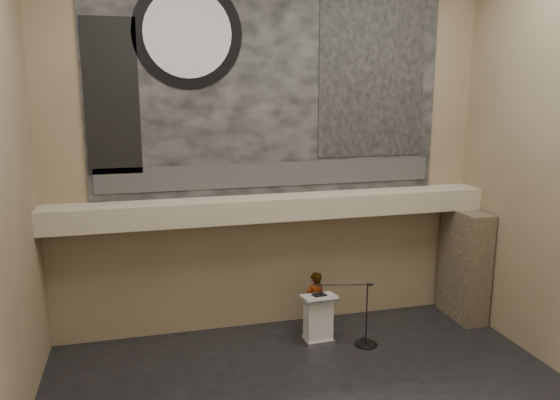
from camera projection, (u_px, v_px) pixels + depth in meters
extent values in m
cube|color=#7B694E|center=(271.00, 148.00, 12.37)|extent=(10.00, 0.02, 8.50)
cube|color=#7B694E|center=(486.00, 246.00, 4.80)|extent=(10.00, 0.02, 8.50)
cube|color=tan|center=(276.00, 207.00, 12.26)|extent=(10.00, 0.80, 0.50)
cylinder|color=#B2893D|center=(205.00, 224.00, 11.88)|extent=(0.04, 0.04, 0.06)
cylinder|color=#B2893D|center=(355.00, 215.00, 12.74)|extent=(0.04, 0.04, 0.06)
cube|color=black|center=(271.00, 83.00, 12.05)|extent=(8.00, 0.05, 5.00)
cube|color=#2F2F2F|center=(272.00, 174.00, 12.43)|extent=(7.76, 0.02, 0.55)
cylinder|color=black|center=(188.00, 33.00, 11.36)|extent=(2.30, 0.02, 2.30)
cylinder|color=silver|center=(188.00, 33.00, 11.34)|extent=(1.84, 0.02, 1.84)
cube|color=black|center=(372.00, 78.00, 12.58)|extent=(2.60, 0.02, 3.60)
cube|color=black|center=(112.00, 97.00, 11.23)|extent=(1.10, 0.02, 3.20)
cube|color=#423728|center=(464.00, 265.00, 13.32)|extent=(0.60, 1.40, 2.70)
cube|color=silver|center=(318.00, 339.00, 12.26)|extent=(0.67, 0.52, 0.08)
cube|color=silver|center=(318.00, 318.00, 12.15)|extent=(0.59, 0.42, 0.96)
cube|color=silver|center=(319.00, 297.00, 12.03)|extent=(0.75, 0.55, 0.13)
cube|color=black|center=(319.00, 295.00, 11.99)|extent=(0.32, 0.27, 0.04)
cube|color=white|center=(317.00, 296.00, 11.97)|extent=(0.21, 0.28, 0.00)
imported|color=white|center=(315.00, 302.00, 12.57)|extent=(0.62, 0.50, 1.47)
cylinder|color=black|center=(366.00, 344.00, 12.11)|extent=(0.52, 0.52, 0.02)
cylinder|color=black|center=(367.00, 314.00, 11.96)|extent=(0.03, 0.03, 1.44)
cylinder|color=black|center=(343.00, 285.00, 11.81)|extent=(1.16, 0.28, 0.02)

